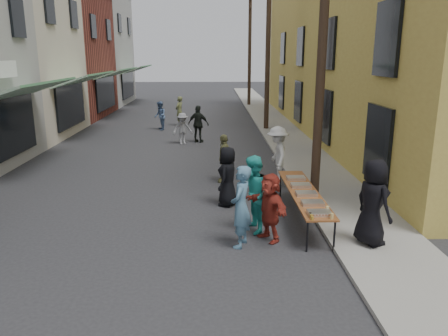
{
  "coord_description": "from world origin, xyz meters",
  "views": [
    {
      "loc": [
        1.35,
        -9.1,
        4.08
      ],
      "look_at": [
        1.62,
        1.57,
        1.3
      ],
      "focal_mm": 35.0,
      "sensor_mm": 36.0,
      "label": 1
    }
  ],
  "objects_px": {
    "serving_table": "(304,193)",
    "guest_front_a": "(228,176)",
    "utility_pole_far": "(250,49)",
    "server": "(373,202)",
    "utility_pole_mid": "(268,47)",
    "catering_tray_sausage": "(319,213)",
    "guest_front_c": "(253,195)",
    "utility_pole_near": "(323,38)"
  },
  "relations": [
    {
      "from": "utility_pole_mid",
      "to": "catering_tray_sausage",
      "type": "relative_size",
      "value": 18.0
    },
    {
      "from": "serving_table",
      "to": "guest_front_a",
      "type": "distance_m",
      "value": 2.21
    },
    {
      "from": "utility_pole_mid",
      "to": "server",
      "type": "height_order",
      "value": "utility_pole_mid"
    },
    {
      "from": "utility_pole_mid",
      "to": "guest_front_c",
      "type": "bearing_deg",
      "value": -97.98
    },
    {
      "from": "utility_pole_near",
      "to": "serving_table",
      "type": "bearing_deg",
      "value": -111.85
    },
    {
      "from": "utility_pole_mid",
      "to": "guest_front_c",
      "type": "distance_m",
      "value": 15.03
    },
    {
      "from": "utility_pole_mid",
      "to": "guest_front_a",
      "type": "relative_size",
      "value": 5.43
    },
    {
      "from": "server",
      "to": "guest_front_a",
      "type": "bearing_deg",
      "value": 22.88
    },
    {
      "from": "utility_pole_far",
      "to": "server",
      "type": "bearing_deg",
      "value": -89.09
    },
    {
      "from": "utility_pole_near",
      "to": "guest_front_a",
      "type": "xyz_separation_m",
      "value": [
        -2.56,
        -0.54,
        -3.67
      ]
    },
    {
      "from": "guest_front_c",
      "to": "utility_pole_far",
      "type": "bearing_deg",
      "value": 160.2
    },
    {
      "from": "utility_pole_far",
      "to": "guest_front_a",
      "type": "relative_size",
      "value": 5.43
    },
    {
      "from": "utility_pole_near",
      "to": "catering_tray_sausage",
      "type": "bearing_deg",
      "value": -101.51
    },
    {
      "from": "utility_pole_mid",
      "to": "guest_front_c",
      "type": "xyz_separation_m",
      "value": [
        -2.03,
        -14.46,
        -3.58
      ]
    },
    {
      "from": "utility_pole_far",
      "to": "guest_front_a",
      "type": "bearing_deg",
      "value": -95.96
    },
    {
      "from": "serving_table",
      "to": "catering_tray_sausage",
      "type": "bearing_deg",
      "value": -90.0
    },
    {
      "from": "serving_table",
      "to": "guest_front_a",
      "type": "relative_size",
      "value": 2.41
    },
    {
      "from": "server",
      "to": "serving_table",
      "type": "bearing_deg",
      "value": 9.83
    },
    {
      "from": "serving_table",
      "to": "server",
      "type": "xyz_separation_m",
      "value": [
        1.12,
        -1.7,
        0.33
      ]
    },
    {
      "from": "catering_tray_sausage",
      "to": "guest_front_a",
      "type": "height_order",
      "value": "guest_front_a"
    },
    {
      "from": "serving_table",
      "to": "guest_front_c",
      "type": "distance_m",
      "value": 1.56
    },
    {
      "from": "utility_pole_near",
      "to": "server",
      "type": "height_order",
      "value": "utility_pole_near"
    },
    {
      "from": "guest_front_c",
      "to": "server",
      "type": "relative_size",
      "value": 0.98
    },
    {
      "from": "utility_pole_far",
      "to": "catering_tray_sausage",
      "type": "distance_m",
      "value": 27.61
    },
    {
      "from": "utility_pole_mid",
      "to": "utility_pole_far",
      "type": "relative_size",
      "value": 1.0
    },
    {
      "from": "guest_front_c",
      "to": "guest_front_a",
      "type": "bearing_deg",
      "value": -179.84
    },
    {
      "from": "utility_pole_far",
      "to": "server",
      "type": "relative_size",
      "value": 4.78
    },
    {
      "from": "catering_tray_sausage",
      "to": "utility_pole_far",
      "type": "bearing_deg",
      "value": 88.57
    },
    {
      "from": "utility_pole_mid",
      "to": "utility_pole_far",
      "type": "distance_m",
      "value": 12.0
    },
    {
      "from": "guest_front_a",
      "to": "utility_pole_mid",
      "type": "bearing_deg",
      "value": -170.64
    },
    {
      "from": "utility_pole_mid",
      "to": "catering_tray_sausage",
      "type": "height_order",
      "value": "utility_pole_mid"
    },
    {
      "from": "server",
      "to": "utility_pole_near",
      "type": "bearing_deg",
      "value": -16.16
    },
    {
      "from": "catering_tray_sausage",
      "to": "guest_front_c",
      "type": "bearing_deg",
      "value": 146.46
    },
    {
      "from": "guest_front_a",
      "to": "catering_tray_sausage",
      "type": "bearing_deg",
      "value": 54.69
    },
    {
      "from": "serving_table",
      "to": "catering_tray_sausage",
      "type": "distance_m",
      "value": 1.65
    },
    {
      "from": "utility_pole_near",
      "to": "guest_front_c",
      "type": "distance_m",
      "value": 4.79
    },
    {
      "from": "catering_tray_sausage",
      "to": "utility_pole_mid",
      "type": "bearing_deg",
      "value": 87.46
    },
    {
      "from": "utility_pole_far",
      "to": "guest_front_a",
      "type": "distance_m",
      "value": 24.95
    },
    {
      "from": "utility_pole_near",
      "to": "guest_front_a",
      "type": "bearing_deg",
      "value": -167.99
    },
    {
      "from": "utility_pole_far",
      "to": "catering_tray_sausage",
      "type": "relative_size",
      "value": 18.0
    },
    {
      "from": "catering_tray_sausage",
      "to": "utility_pole_near",
      "type": "bearing_deg",
      "value": 78.49
    },
    {
      "from": "serving_table",
      "to": "catering_tray_sausage",
      "type": "xyz_separation_m",
      "value": [
        0.0,
        -1.65,
        0.08
      ]
    }
  ]
}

